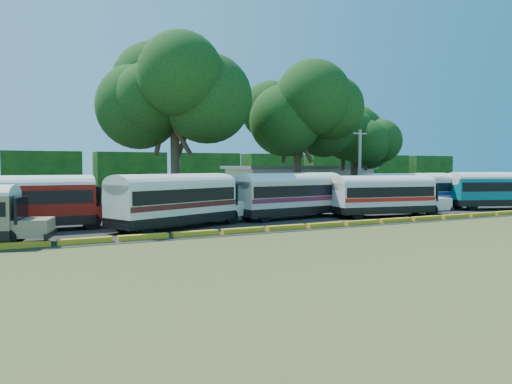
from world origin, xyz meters
name	(u,v)px	position (x,y,z in m)	size (l,w,h in m)	color
ground	(315,230)	(0.00, 0.00, 0.00)	(160.00, 160.00, 0.00)	#2E4A18
asphalt_strip	(244,213)	(1.00, 12.00, 0.01)	(64.00, 24.00, 0.02)	black
curb	(306,226)	(0.00, 1.00, 0.15)	(53.70, 0.45, 0.30)	gold
terminal_building	(300,181)	(18.00, 30.00, 2.03)	(19.00, 9.00, 4.00)	beige
treeline_backdrop	(130,173)	(0.00, 48.00, 3.00)	(130.00, 4.00, 6.00)	black
bus_red	(24,199)	(-16.02, 7.63, 1.97)	(10.43, 2.65, 3.43)	black
bus_cream_west	(177,198)	(-7.32, 4.80, 1.98)	(10.82, 6.53, 3.50)	black
bus_cream_east	(291,193)	(2.31, 6.61, 1.96)	(10.82, 3.94, 3.48)	black
bus_white_red	(385,194)	(9.48, 4.29, 1.84)	(10.13, 3.83, 3.25)	black
bus_white_blue	(409,189)	(15.79, 8.14, 1.89)	(10.40, 3.73, 3.34)	black
bus_teal	(498,188)	(23.48, 4.82, 1.96)	(10.69, 5.66, 3.42)	black
tree_west	(174,88)	(-3.32, 17.17, 10.91)	(10.32, 10.32, 14.75)	#3B2C1D
tree_center	(297,110)	(10.22, 18.34, 9.72)	(9.64, 9.64, 13.31)	#3B2C1D
tree_east	(355,132)	(19.64, 20.83, 7.96)	(8.39, 8.39, 11.09)	#3B2C1D
utility_pole	(360,167)	(13.59, 12.43, 3.85)	(1.60, 0.30, 7.47)	#98978B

